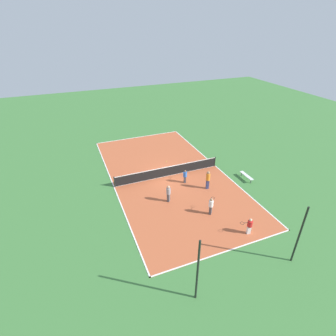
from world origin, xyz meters
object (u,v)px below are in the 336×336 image
object	(u,v)px
player_center_orange	(208,179)
player_near_white	(211,205)
tennis_net	(168,171)
player_near_blue	(185,176)
tennis_ball_right_alley	(165,168)
player_coach_red	(249,225)
bench	(246,176)
tennis_ball_far_baseline	(167,161)
fence_post_back_left	(299,235)
player_baseline_gray	(168,193)
fence_post_back_right	(198,271)

from	to	relation	value
player_center_orange	player_near_white	size ratio (longest dim) A/B	1.19
tennis_net	player_near_blue	size ratio (longest dim) A/B	7.96
player_near_white	tennis_ball_right_alley	world-z (taller)	player_near_white
player_coach_red	player_center_orange	bearing A→B (deg)	-76.69
player_near_blue	bench	bearing A→B (deg)	-86.81
player_near_white	tennis_ball_right_alley	bearing A→B (deg)	47.89
player_near_white	tennis_ball_far_baseline	xyz separation A→B (m)	(-0.00, -9.54, -0.83)
tennis_net	player_coach_red	world-z (taller)	player_coach_red
player_near_white	fence_post_back_left	world-z (taller)	fence_post_back_left
player_near_blue	fence_post_back_left	size ratio (longest dim) A/B	0.31
tennis_ball_right_alley	fence_post_back_left	distance (m)	14.77
player_coach_red	player_baseline_gray	bearing A→B (deg)	-41.26
player_baseline_gray	fence_post_back_left	world-z (taller)	fence_post_back_left
player_near_blue	player_center_orange	bearing A→B (deg)	-119.51
tennis_ball_far_baseline	fence_post_back_left	world-z (taller)	fence_post_back_left
player_baseline_gray	player_near_blue	bearing A→B (deg)	174.98
fence_post_back_left	fence_post_back_right	bearing A→B (deg)	0.00
tennis_net	player_coach_red	distance (m)	10.04
tennis_ball_far_baseline	fence_post_back_right	bearing A→B (deg)	74.12
player_baseline_gray	tennis_ball_far_baseline	distance (m)	7.24
bench	player_center_orange	distance (m)	4.41
player_center_orange	fence_post_back_right	xyz separation A→B (m)	(6.01, 9.36, 1.12)
player_coach_red	fence_post_back_left	distance (m)	3.56
tennis_net	fence_post_back_right	distance (m)	13.39
tennis_net	player_near_blue	distance (m)	2.06
player_near_blue	tennis_ball_far_baseline	xyz separation A→B (m)	(0.08, -4.55, -0.73)
player_near_white	tennis_net	bearing A→B (deg)	50.60
player_near_white	fence_post_back_right	bearing A→B (deg)	-173.55
tennis_net	player_baseline_gray	bearing A→B (deg)	68.61
player_coach_red	player_near_white	bearing A→B (deg)	-49.61
player_baseline_gray	player_near_white	size ratio (longest dim) A/B	1.04
tennis_ball_right_alley	fence_post_back_left	xyz separation A→B (m)	(-3.29, 14.24, 2.14)
player_coach_red	player_near_white	world-z (taller)	player_near_white
player_coach_red	fence_post_back_left	world-z (taller)	fence_post_back_left
player_coach_red	player_baseline_gray	world-z (taller)	player_baseline_gray
bench	player_near_white	xyz separation A→B (m)	(5.93, 3.30, 0.50)
bench	player_center_orange	bearing A→B (deg)	-89.78
bench	player_near_white	world-z (taller)	player_near_white
player_near_white	fence_post_back_left	distance (m)	6.71
tennis_net	player_near_blue	bearing A→B (deg)	120.17
tennis_net	bench	xyz separation A→B (m)	(-6.87, 3.46, -0.18)
player_coach_red	tennis_ball_right_alley	size ratio (longest dim) A/B	20.14
player_coach_red	fence_post_back_left	bearing A→B (deg)	123.78
player_center_orange	fence_post_back_left	world-z (taller)	fence_post_back_left
player_coach_red	tennis_ball_right_alley	world-z (taller)	player_coach_red
tennis_net	player_near_white	distance (m)	6.83
tennis_ball_right_alley	tennis_net	bearing A→B (deg)	82.10
bench	fence_post_back_left	distance (m)	10.13
bench	tennis_ball_right_alley	distance (m)	8.27
player_near_blue	player_baseline_gray	xyz separation A→B (m)	(2.58, 2.19, 0.14)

